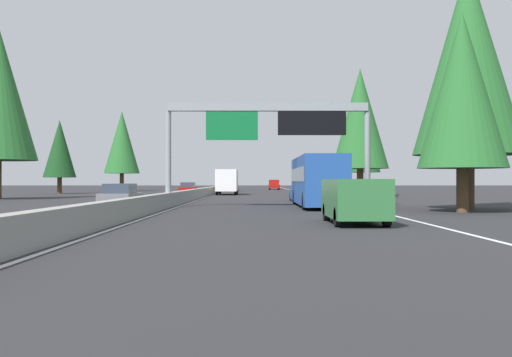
% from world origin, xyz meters
% --- Properties ---
extents(ground_plane, '(320.00, 320.00, 0.00)m').
position_xyz_m(ground_plane, '(60.00, 0.00, 0.00)').
color(ground_plane, '#262628').
extents(median_barrier, '(180.00, 0.56, 0.90)m').
position_xyz_m(median_barrier, '(80.00, 0.30, 0.45)').
color(median_barrier, gray).
rests_on(median_barrier, ground).
extents(shoulder_stripe_right, '(160.00, 0.16, 0.01)m').
position_xyz_m(shoulder_stripe_right, '(70.00, -11.52, 0.01)').
color(shoulder_stripe_right, silver).
rests_on(shoulder_stripe_right, ground).
extents(shoulder_stripe_median, '(160.00, 0.16, 0.01)m').
position_xyz_m(shoulder_stripe_median, '(70.00, -0.25, 0.01)').
color(shoulder_stripe_median, silver).
rests_on(shoulder_stripe_median, ground).
extents(sign_gantry_overhead, '(0.50, 12.68, 6.44)m').
position_xyz_m(sign_gantry_overhead, '(33.89, -6.04, 5.13)').
color(sign_gantry_overhead, gray).
rests_on(sign_gantry_overhead, ground).
extents(minivan_far_left, '(5.00, 1.95, 1.69)m').
position_xyz_m(minivan_far_left, '(19.41, -8.81, 0.95)').
color(minivan_far_left, '#2D6B38').
rests_on(minivan_far_left, ground).
extents(bus_far_center, '(11.50, 2.55, 3.10)m').
position_xyz_m(bus_far_center, '(34.37, -8.96, 1.72)').
color(bus_far_center, '#1E4793').
rests_on(bus_far_center, ground).
extents(sedan_mid_center, '(4.40, 1.80, 1.47)m').
position_xyz_m(sedan_mid_center, '(45.21, -8.85, 0.68)').
color(sedan_mid_center, '#1E4793').
rests_on(sedan_mid_center, ground).
extents(pickup_distant_a, '(5.60, 2.00, 1.86)m').
position_xyz_m(pickup_distant_a, '(110.76, -8.76, 0.91)').
color(pickup_distant_a, maroon).
rests_on(pickup_distant_a, ground).
extents(box_truck_distant_b, '(8.50, 2.40, 2.95)m').
position_xyz_m(box_truck_distant_b, '(68.46, -1.82, 1.61)').
color(box_truck_distant_b, white).
rests_on(box_truck_distant_b, ground).
extents(sedan_near_right, '(4.40, 1.80, 1.47)m').
position_xyz_m(sedan_near_right, '(92.58, -1.61, 0.68)').
color(sedan_near_right, slate).
rests_on(sedan_near_right, ground).
extents(oncoming_near, '(4.40, 1.80, 1.47)m').
position_xyz_m(oncoming_near, '(31.99, 2.81, 0.68)').
color(oncoming_near, slate).
rests_on(oncoming_near, ground).
extents(oncoming_far, '(4.40, 1.80, 1.47)m').
position_xyz_m(oncoming_far, '(67.79, 2.75, 0.68)').
color(oncoming_far, maroon).
rests_on(oncoming_far, ground).
extents(conifer_right_foreground, '(4.56, 4.56, 10.37)m').
position_xyz_m(conifer_right_foreground, '(27.61, -15.73, 6.30)').
color(conifer_right_foreground, '#4C3823').
rests_on(conifer_right_foreground, ground).
extents(conifer_right_near, '(6.26, 6.26, 14.22)m').
position_xyz_m(conifer_right_near, '(31.29, -17.33, 8.65)').
color(conifer_right_near, '#4C3823').
rests_on(conifer_right_near, ground).
extents(conifer_right_mid, '(5.79, 5.79, 13.16)m').
position_xyz_m(conifer_right_mid, '(58.50, -15.85, 8.00)').
color(conifer_right_mid, '#4C3823').
rests_on(conifer_right_mid, ground).
extents(conifer_right_far, '(5.57, 5.57, 12.65)m').
position_xyz_m(conifer_right_far, '(77.24, -19.01, 7.69)').
color(conifer_right_far, '#4C3823').
rests_on(conifer_right_far, ground).
extents(conifer_left_mid, '(4.16, 4.16, 9.45)m').
position_xyz_m(conifer_left_mid, '(74.35, 19.93, 5.74)').
color(conifer_left_mid, '#4C3823').
rests_on(conifer_left_mid, ground).
extents(conifer_left_far, '(5.77, 5.77, 13.12)m').
position_xyz_m(conifer_left_far, '(96.13, 16.70, 7.98)').
color(conifer_left_far, '#4C3823').
rests_on(conifer_left_far, ground).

